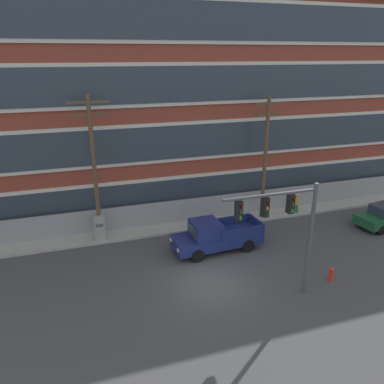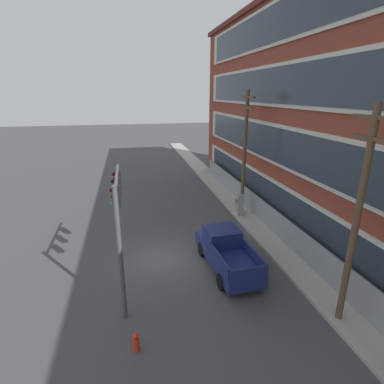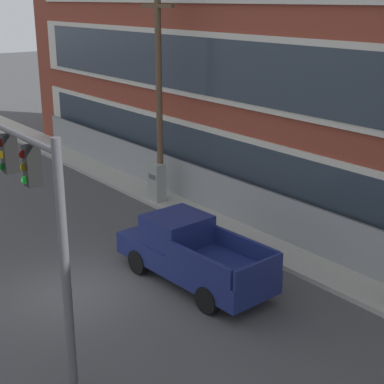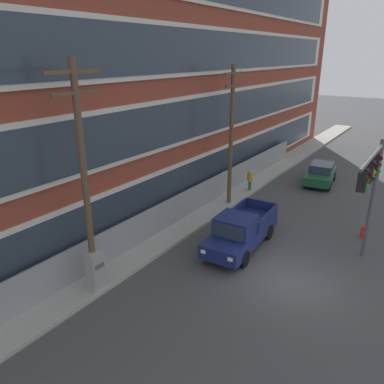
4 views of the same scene
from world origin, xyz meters
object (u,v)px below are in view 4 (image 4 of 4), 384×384
object	(u,v)px
traffic_signal_mast	(371,182)
pickup_truck_navy	(240,231)
electrical_cabinet	(96,272)
fire_hydrant	(363,232)
utility_pole_midblock	(231,132)
utility_pole_near_corner	(84,174)
sedan_dark_green	(321,173)
pedestrian_near_cabinet	(250,180)

from	to	relation	value
traffic_signal_mast	pickup_truck_navy	distance (m)	6.44
electrical_cabinet	fire_hydrant	bearing A→B (deg)	-36.18
utility_pole_midblock	fire_hydrant	bearing A→B (deg)	-91.49
utility_pole_midblock	fire_hydrant	xyz separation A→B (m)	(-0.22, -8.32, -4.42)
utility_pole_midblock	pickup_truck_navy	bearing A→B (deg)	-145.71
traffic_signal_mast	utility_pole_near_corner	xyz separation A→B (m)	(-7.86, 8.83, 0.87)
sedan_dark_green	utility_pole_near_corner	size ratio (longest dim) A/B	0.48
utility_pole_near_corner	electrical_cabinet	bearing A→B (deg)	-102.88
pickup_truck_navy	sedan_dark_green	distance (m)	12.57
sedan_dark_green	electrical_cabinet	world-z (taller)	electrical_cabinet
traffic_signal_mast	pedestrian_near_cabinet	size ratio (longest dim) A/B	3.46
traffic_signal_mast	electrical_cabinet	xyz separation A→B (m)	(-7.90, 8.67, -3.35)
utility_pole_midblock	pedestrian_near_cabinet	size ratio (longest dim) A/B	5.20
sedan_dark_green	pedestrian_near_cabinet	bearing A→B (deg)	143.23
pickup_truck_navy	electrical_cabinet	distance (m)	7.39
pedestrian_near_cabinet	pickup_truck_navy	bearing A→B (deg)	-157.45
electrical_cabinet	sedan_dark_green	bearing A→B (deg)	-10.90
sedan_dark_green	traffic_signal_mast	bearing A→B (deg)	-156.20
electrical_cabinet	traffic_signal_mast	bearing A→B (deg)	-47.68
electrical_cabinet	fire_hydrant	xyz separation A→B (m)	(11.30, -8.27, -0.51)
pickup_truck_navy	electrical_cabinet	bearing A→B (deg)	153.62
pedestrian_near_cabinet	fire_hydrant	xyz separation A→B (m)	(-3.04, -8.19, -0.59)
pickup_truck_navy	utility_pole_near_corner	distance (m)	8.52
electrical_cabinet	utility_pole_midblock	bearing A→B (deg)	0.26
fire_hydrant	electrical_cabinet	bearing A→B (deg)	143.82
pickup_truck_navy	utility_pole_near_corner	xyz separation A→B (m)	(-6.59, 3.44, 4.17)
utility_pole_near_corner	pedestrian_near_cabinet	xyz separation A→B (m)	(14.31, -0.24, -4.14)
fire_hydrant	sedan_dark_green	bearing A→B (deg)	30.11
fire_hydrant	utility_pole_midblock	bearing A→B (deg)	88.51
electrical_cabinet	pedestrian_near_cabinet	xyz separation A→B (m)	(14.35, -0.08, 0.08)
traffic_signal_mast	utility_pole_near_corner	bearing A→B (deg)	131.68
traffic_signal_mast	utility_pole_midblock	distance (m)	9.46
pickup_truck_navy	traffic_signal_mast	bearing A→B (deg)	-76.70
sedan_dark_green	pedestrian_near_cabinet	distance (m)	6.04
utility_pole_midblock	electrical_cabinet	world-z (taller)	utility_pole_midblock
traffic_signal_mast	sedan_dark_green	bearing A→B (deg)	23.80
sedan_dark_green	utility_pole_midblock	xyz separation A→B (m)	(-7.67, 3.75, 4.00)
traffic_signal_mast	fire_hydrant	world-z (taller)	traffic_signal_mast
utility_pole_near_corner	pedestrian_near_cabinet	size ratio (longest dim) A/B	5.50
electrical_cabinet	pedestrian_near_cabinet	bearing A→B (deg)	-0.31
traffic_signal_mast	electrical_cabinet	size ratio (longest dim) A/B	3.26
traffic_signal_mast	utility_pole_midblock	xyz separation A→B (m)	(3.62, 8.72, 0.56)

